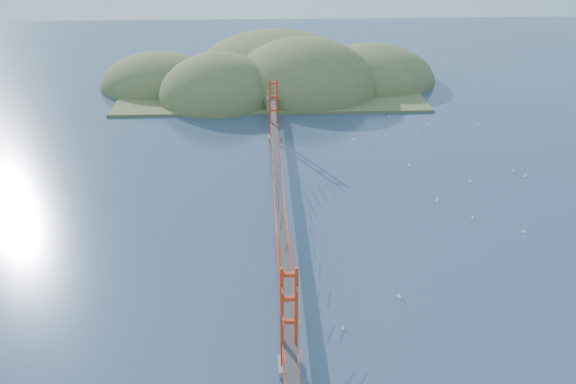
{
  "coord_description": "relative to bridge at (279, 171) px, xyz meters",
  "views": [
    {
      "loc": [
        -1.99,
        -70.27,
        39.56
      ],
      "look_at": [
        1.31,
        0.0,
        3.83
      ],
      "focal_mm": 35.0,
      "sensor_mm": 36.0,
      "label": 1
    }
  ],
  "objects": [
    {
      "name": "sailboat_10",
      "position": [
        6.0,
        -24.69,
        -6.86
      ],
      "size": [
        0.46,
        0.55,
        0.63
      ],
      "color": "white",
      "rests_on": "ground"
    },
    {
      "name": "ground",
      "position": [
        0.0,
        -0.18,
        -7.01
      ],
      "size": [
        320.0,
        320.0,
        0.0
      ],
      "primitive_type": "plane",
      "color": "#334766",
      "rests_on": "ground"
    },
    {
      "name": "sailboat_6",
      "position": [
        13.07,
        -19.63,
        -6.86
      ],
      "size": [
        0.61,
        0.61,
        0.67
      ],
      "color": "white",
      "rests_on": "ground"
    },
    {
      "name": "sailboat_11",
      "position": [
        39.74,
        13.1,
        -6.87
      ],
      "size": [
        0.53,
        0.53,
        0.57
      ],
      "color": "white",
      "rests_on": "ground"
    },
    {
      "name": "sailboat_3",
      "position": [
        15.06,
        28.47,
        -6.85
      ],
      "size": [
        0.61,
        0.5,
        0.71
      ],
      "color": "white",
      "rests_on": "ground"
    },
    {
      "name": "sailboat_8",
      "position": [
        27.94,
        30.64,
        -6.87
      ],
      "size": [
        0.56,
        0.56,
        0.59
      ],
      "color": "white",
      "rests_on": "ground"
    },
    {
      "name": "sailboat_9",
      "position": [
        40.95,
        11.11,
        -6.85
      ],
      "size": [
        0.67,
        0.67,
        0.7
      ],
      "color": "white",
      "rests_on": "ground"
    },
    {
      "name": "sailboat_0",
      "position": [
        27.63,
        -2.06,
        -6.87
      ],
      "size": [
        0.47,
        0.51,
        0.57
      ],
      "color": "white",
      "rests_on": "ground"
    },
    {
      "name": "sailboat_15",
      "position": [
        22.94,
        16.37,
        -6.86
      ],
      "size": [
        0.64,
        0.64,
        0.7
      ],
      "color": "white",
      "rests_on": "ground"
    },
    {
      "name": "bridge",
      "position": [
        0.0,
        0.0,
        0.0
      ],
      "size": [
        2.2,
        94.4,
        12.0
      ],
      "color": "gray",
      "rests_on": "ground"
    },
    {
      "name": "sailboat_5",
      "position": [
        33.3,
        -6.21,
        -6.86
      ],
      "size": [
        0.6,
        0.6,
        0.66
      ],
      "color": "white",
      "rests_on": "ground"
    },
    {
      "name": "sailboat_12",
      "position": [
        24.76,
        41.7,
        -6.87
      ],
      "size": [
        0.52,
        0.46,
        0.59
      ],
      "color": "white",
      "rests_on": "ground"
    },
    {
      "name": "far_headlands",
      "position": [
        2.21,
        68.33,
        -7.01
      ],
      "size": [
        84.0,
        58.0,
        25.0
      ],
      "color": "olive",
      "rests_on": "ground"
    },
    {
      "name": "sailboat_extra_0",
      "position": [
        42.1,
        36.05,
        -6.87
      ],
      "size": [
        0.52,
        0.52,
        0.58
      ],
      "color": "white",
      "rests_on": "ground"
    },
    {
      "name": "sailboat_14",
      "position": [
        24.08,
        3.38,
        -6.86
      ],
      "size": [
        0.49,
        0.56,
        0.64
      ],
      "color": "white",
      "rests_on": "ground"
    },
    {
      "name": "sailboat_7",
      "position": [
        31.76,
        35.84,
        -6.86
      ],
      "size": [
        0.56,
        0.46,
        0.66
      ],
      "color": "white",
      "rests_on": "ground"
    },
    {
      "name": "sailboat_1",
      "position": [
        31.25,
        9.65,
        -6.87
      ],
      "size": [
        0.51,
        0.55,
        0.62
      ],
      "color": "white",
      "rests_on": "ground"
    }
  ]
}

